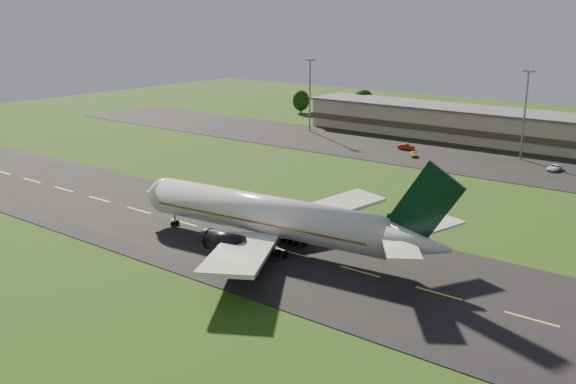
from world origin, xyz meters
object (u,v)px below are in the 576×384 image
Objects in this scene: service_vehicle_a at (414,154)px; terminal at (549,133)px; light_mast_centre at (526,104)px; airliner at (272,217)px; service_vehicle_b at (406,147)px; service_vehicle_c at (554,167)px; light_mast_west at (310,86)px.

terminal is at bearing 20.97° from service_vehicle_a.
terminal is 18.45m from light_mast_centre.
airliner is 68.33m from service_vehicle_a.
service_vehicle_b reaches higher than service_vehicle_c.
service_vehicle_c is (18.41, 73.05, -3.91)m from airliner.
terminal is 7.13× the size of light_mast_centre.
light_mast_centre is (60.00, 0.00, 0.00)m from light_mast_west.
service_vehicle_c is at bearing -95.59° from service_vehicle_b.
service_vehicle_b is at bearing -139.97° from terminal.
service_vehicle_a is at bearing -165.93° from service_vehicle_c.
light_mast_centre is at bearing -80.79° from service_vehicle_b.
light_mast_west reaches higher than service_vehicle_c.
terminal is (10.28, 96.10, -0.67)m from airliner.
airliner is 75.29m from service_vehicle_b.
light_mast_centre is 29.20m from service_vehicle_b.
service_vehicle_a is (-20.57, -12.71, -12.01)m from light_mast_centre.
terminal is at bearing 14.76° from light_mast_west.
service_vehicle_b is (34.21, -6.66, -11.96)m from light_mast_west.
service_vehicle_a is at bearing -17.86° from light_mast_west.
terminal is 36.44m from service_vehicle_a.
light_mast_west is at bearing 180.00° from light_mast_centre.
airliner is at bearing -57.39° from light_mast_west.
light_mast_west is 4.36× the size of service_vehicle_c.
light_mast_centre reaches higher than airliner.
light_mast_west is (-61.40, -16.18, 8.75)m from terminal.
terminal reaches higher than service_vehicle_b.
service_vehicle_a is (-21.98, -28.89, -3.27)m from terminal.
airliner is 2.52× the size of light_mast_west.
terminal reaches higher than service_vehicle_a.
service_vehicle_b is (-16.92, 73.26, -3.88)m from airliner.
terminal is 39.59× the size of service_vehicle_a.
terminal is 35.66m from service_vehicle_b.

